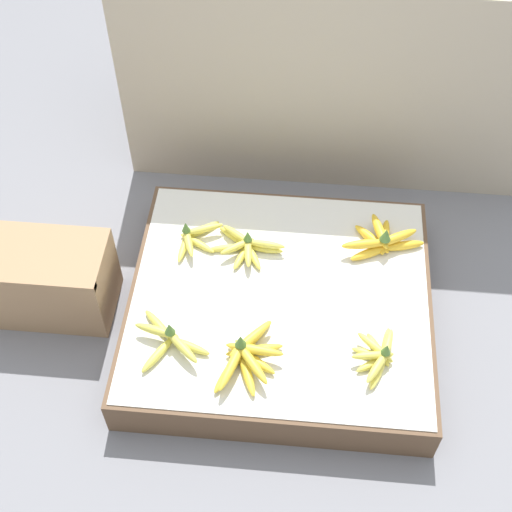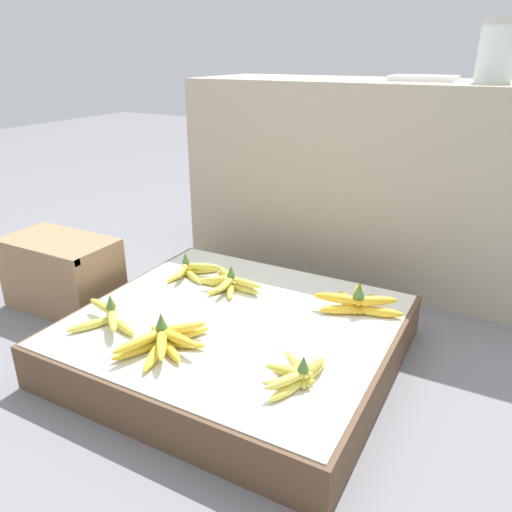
{
  "view_description": "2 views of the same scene",
  "coord_description": "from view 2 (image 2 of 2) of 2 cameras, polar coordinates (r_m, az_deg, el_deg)",
  "views": [
    {
      "loc": [
        0.04,
        -1.24,
        1.89
      ],
      "look_at": [
        -0.08,
        0.06,
        0.24
      ],
      "focal_mm": 50.0,
      "sensor_mm": 36.0,
      "label": 1
    },
    {
      "loc": [
        0.67,
        -1.11,
        0.87
      ],
      "look_at": [
        0.04,
        0.05,
        0.33
      ],
      "focal_mm": 35.0,
      "sensor_mm": 36.0,
      "label": 2
    }
  ],
  "objects": [
    {
      "name": "ground_plane",
      "position": [
        1.56,
        -2.31,
        -11.55
      ],
      "size": [
        10.0,
        10.0,
        0.0
      ],
      "primitive_type": "plane",
      "color": "slate"
    },
    {
      "name": "foam_tray_white",
      "position": [
        2.01,
        18.63,
        18.71
      ],
      "size": [
        0.23,
        0.17,
        0.02
      ],
      "color": "white",
      "rests_on": "back_vendor_table"
    },
    {
      "name": "display_platform",
      "position": [
        1.52,
        -2.35,
        -9.38
      ],
      "size": [
        0.91,
        0.83,
        0.14
      ],
      "color": "brown",
      "rests_on": "ground_plane"
    },
    {
      "name": "glass_jar",
      "position": [
        1.94,
        25.82,
        20.35
      ],
      "size": [
        0.12,
        0.12,
        0.2
      ],
      "color": "silver",
      "rests_on": "back_vendor_table"
    },
    {
      "name": "banana_bunch_middle_midleft",
      "position": [
        1.65,
        -3.21,
        -3.03
      ],
      "size": [
        0.24,
        0.18,
        0.08
      ],
      "color": "#DBCC4C",
      "rests_on": "display_platform"
    },
    {
      "name": "banana_bunch_middle_right",
      "position": [
        1.54,
        11.58,
        -5.18
      ],
      "size": [
        0.27,
        0.19,
        0.1
      ],
      "color": "gold",
      "rests_on": "display_platform"
    },
    {
      "name": "banana_bunch_front_right",
      "position": [
        1.21,
        4.68,
        -13.33
      ],
      "size": [
        0.13,
        0.21,
        0.08
      ],
      "color": "#DBCC4C",
      "rests_on": "display_platform"
    },
    {
      "name": "back_vendor_table",
      "position": [
        2.1,
        13.0,
        8.45
      ],
      "size": [
        1.44,
        0.5,
        0.77
      ],
      "color": "tan",
      "rests_on": "ground_plane"
    },
    {
      "name": "banana_bunch_front_midleft",
      "position": [
        1.35,
        -10.49,
        -9.49
      ],
      "size": [
        0.19,
        0.26,
        0.1
      ],
      "color": "gold",
      "rests_on": "display_platform"
    },
    {
      "name": "banana_bunch_middle_left",
      "position": [
        1.75,
        -7.43,
        -1.62
      ],
      "size": [
        0.14,
        0.19,
        0.08
      ],
      "color": "#DBCC4C",
      "rests_on": "display_platform"
    },
    {
      "name": "banana_bunch_front_left",
      "position": [
        1.5,
        -16.53,
        -6.57
      ],
      "size": [
        0.23,
        0.22,
        0.09
      ],
      "color": "gold",
      "rests_on": "display_platform"
    },
    {
      "name": "wooden_crate",
      "position": [
        1.93,
        -21.15,
        -1.77
      ],
      "size": [
        0.4,
        0.23,
        0.26
      ],
      "color": "#997551",
      "rests_on": "ground_plane"
    }
  ]
}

